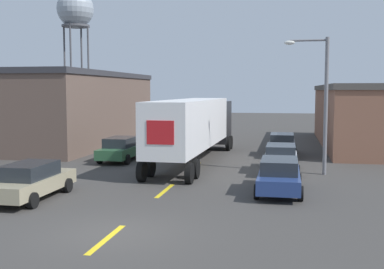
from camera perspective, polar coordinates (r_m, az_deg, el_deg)
ground_plane at (r=15.29m, az=-9.26°, el=-11.46°), size 160.00×160.00×0.00m
road_centerline at (r=21.17m, az=-3.23°, el=-6.68°), size 0.20×16.79×0.01m
warehouse_left at (r=41.47m, az=-17.65°, el=2.99°), size 13.85×18.54×5.82m
semi_truck at (r=29.42m, az=0.48°, el=1.30°), size 2.97×15.69×3.84m
parked_car_right_near at (r=20.96m, az=10.29°, el=-4.77°), size 1.94×4.69×1.48m
parked_car_left_far at (r=30.24m, az=-8.38°, el=-1.67°), size 1.94×4.69×1.48m
parked_car_left_near at (r=20.49m, az=-18.55°, el=-5.19°), size 1.94×4.69×1.48m
parked_car_right_far at (r=32.97m, az=10.62°, el=-1.13°), size 1.94×4.69×1.48m
parked_car_right_mid at (r=26.29m, az=10.47°, el=-2.74°), size 1.94×4.69×1.48m
water_tower at (r=76.93m, az=-13.66°, el=14.04°), size 5.53×5.53×19.39m
street_lamp at (r=25.70m, az=14.99°, el=4.55°), size 2.28×0.32×7.08m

